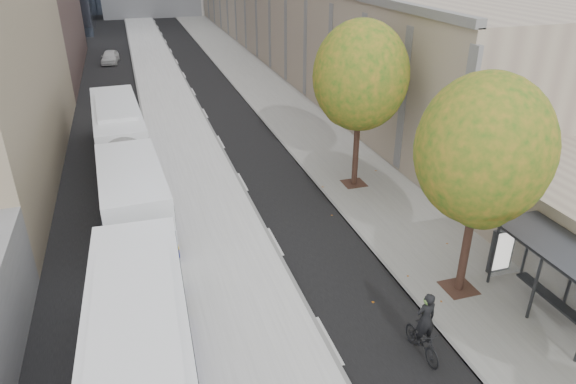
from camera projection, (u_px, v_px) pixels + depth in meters
name	position (u px, v px, depth m)	size (l,w,h in m)	color
bus_platform	(175.00, 119.00, 34.79)	(4.25, 150.00, 0.15)	#AFAFAF
sidewalk	(287.00, 110.00, 36.94)	(4.75, 150.00, 0.08)	gray
building_tan	(306.00, 3.00, 63.06)	(18.00, 92.00, 8.00)	gray
bus_shelter	(566.00, 259.00, 15.82)	(1.90, 4.40, 2.53)	#383A3F
tree_c	(483.00, 150.00, 15.66)	(4.20, 4.20, 7.28)	black
tree_d	(361.00, 76.00, 23.27)	(4.40, 4.40, 7.60)	black
bus_far	(124.00, 153.00, 25.39)	(3.35, 17.07, 2.83)	silver
cyclist	(423.00, 333.00, 14.83)	(0.65, 1.74, 2.20)	black
distant_car	(110.00, 57.00, 50.71)	(1.47, 3.66, 1.25)	#BABABA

